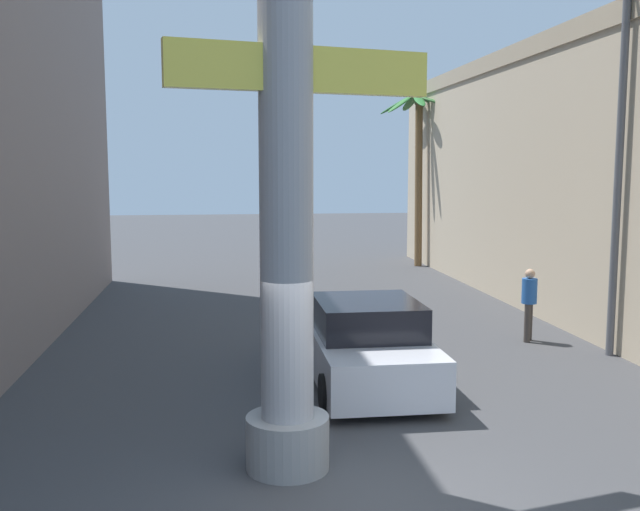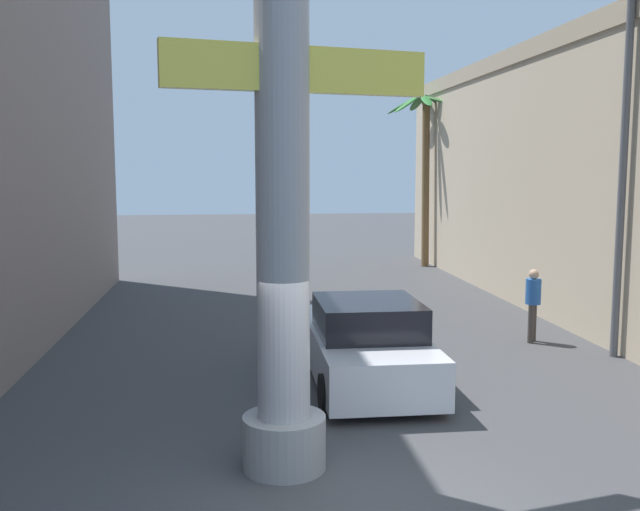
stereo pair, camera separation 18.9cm
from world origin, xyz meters
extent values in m
plane|color=#424244|center=(0.00, 10.00, 0.00)|extent=(87.37, 87.37, 0.00)
cylinder|color=#9E9EA3|center=(-0.81, 1.40, 4.12)|extent=(0.68, 0.68, 8.24)
cylinder|color=gray|center=(-0.81, 1.40, 0.35)|extent=(1.09, 1.09, 0.70)
cube|color=#F2E04C|center=(-0.61, 1.40, 5.11)|extent=(3.33, 0.86, 0.56)
cylinder|color=#59595E|center=(6.43, 6.13, 3.97)|extent=(0.16, 0.16, 7.93)
cylinder|color=black|center=(0.03, 6.88, 0.32)|extent=(0.22, 0.64, 0.64)
cylinder|color=black|center=(1.88, 6.87, 0.32)|extent=(0.22, 0.64, 0.64)
cylinder|color=black|center=(0.02, 3.43, 0.32)|extent=(0.22, 0.64, 0.64)
cylinder|color=black|center=(1.86, 3.42, 0.32)|extent=(0.22, 0.64, 0.64)
cube|color=silver|center=(0.95, 5.15, 0.56)|extent=(1.96, 4.93, 0.80)
cube|color=black|center=(0.95, 4.78, 1.26)|extent=(1.79, 2.07, 0.60)
cylinder|color=brown|center=(-6.60, 10.01, 3.81)|extent=(0.64, 0.47, 7.63)
ellipsoid|color=#2D7A2D|center=(-6.02, 10.31, 7.40)|extent=(1.30, 0.58, 0.81)
ellipsoid|color=#2E612D|center=(-6.30, 10.75, 7.48)|extent=(1.06, 1.31, 0.57)
ellipsoid|color=#22742D|center=(-6.74, 10.87, 7.46)|extent=(0.45, 1.35, 0.63)
ellipsoid|color=#21612D|center=(-6.28, 9.63, 7.42)|extent=(1.05, 1.24, 0.75)
cylinder|color=brown|center=(6.22, 20.25, 3.32)|extent=(0.33, 0.66, 6.65)
ellipsoid|color=#2A5F2D|center=(6.78, 20.28, 6.40)|extent=(1.32, 0.38, 0.87)
ellipsoid|color=#306F2D|center=(6.38, 20.92, 6.48)|extent=(0.98, 1.43, 0.62)
ellipsoid|color=#305E2D|center=(6.00, 21.00, 6.50)|extent=(0.44, 1.45, 0.57)
ellipsoid|color=#245C2D|center=(5.33, 20.47, 6.41)|extent=(1.38, 0.71, 0.84)
ellipsoid|color=#2E742D|center=(5.38, 19.95, 6.40)|extent=(1.36, 0.90, 0.85)
ellipsoid|color=#29712D|center=(6.00, 19.54, 6.48)|extent=(0.44, 1.44, 0.62)
ellipsoid|color=#32662D|center=(6.50, 19.69, 6.52)|extent=(1.18, 1.36, 0.52)
cylinder|color=#3F3833|center=(5.18, 7.44, 0.44)|extent=(0.14, 0.14, 0.87)
cylinder|color=#3F3833|center=(5.30, 7.60, 0.44)|extent=(0.14, 0.14, 0.87)
cylinder|color=#2659A5|center=(5.24, 7.52, 1.16)|extent=(0.48, 0.48, 0.57)
sphere|color=tan|center=(5.24, 7.52, 1.55)|extent=(0.22, 0.22, 0.22)
camera|label=1|loc=(-1.62, -7.50, 3.90)|focal=40.00mm
camera|label=2|loc=(-1.43, -7.53, 3.90)|focal=40.00mm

